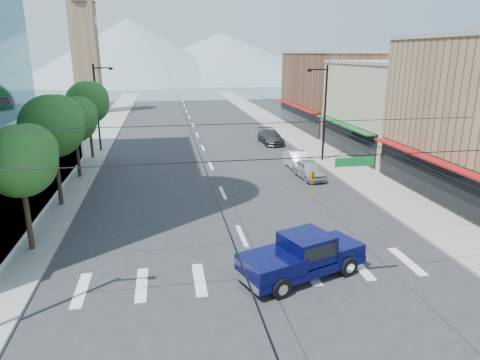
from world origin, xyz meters
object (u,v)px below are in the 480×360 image
at_px(parked_car_mid, 298,161).
at_px(parked_car_far, 271,137).
at_px(parked_car_near, 309,170).
at_px(pickup_truck, 302,255).
at_px(pedestrian, 311,253).

bearing_deg(parked_car_mid, parked_car_far, 87.51).
bearing_deg(parked_car_near, parked_car_far, 84.92).
bearing_deg(parked_car_mid, parked_car_near, -90.86).
xyz_separation_m(pickup_truck, parked_car_far, (6.02, 30.16, -0.30)).
bearing_deg(pedestrian, parked_car_mid, -38.80).
relative_size(pickup_truck, parked_car_near, 1.50).
distance_m(pedestrian, parked_car_mid, 18.96).
distance_m(pickup_truck, parked_car_near, 16.64).
xyz_separation_m(pickup_truck, pedestrian, (0.60, 0.41, -0.14)).
distance_m(parked_car_near, parked_car_mid, 3.03).
xyz_separation_m(parked_car_near, parked_car_far, (0.33, 14.52, 0.05)).
bearing_deg(pedestrian, pickup_truck, 101.24).
height_order(pickup_truck, parked_car_far, pickup_truck).
distance_m(parked_car_near, parked_car_far, 14.52).
bearing_deg(pickup_truck, parked_car_near, 50.03).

